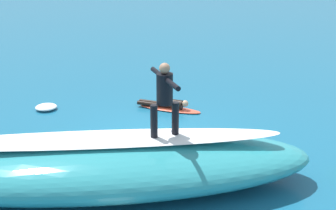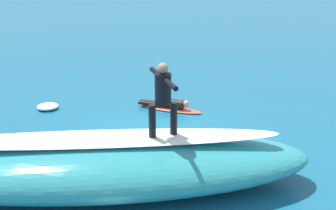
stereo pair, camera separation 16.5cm
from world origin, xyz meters
name	(u,v)px [view 1 (the left image)]	position (x,y,z in m)	size (l,w,h in m)	color
ground_plane	(154,140)	(0.00, 0.00, 0.00)	(120.00, 120.00, 0.00)	#196084
wave_crest	(99,165)	(0.64, 2.73, 0.57)	(9.50, 2.81, 1.15)	teal
wave_foam_lip	(97,139)	(0.64, 2.73, 1.19)	(8.07, 0.98, 0.08)	white
surfboard_riding	(165,137)	(-0.76, 2.34, 1.19)	(2.11, 0.47, 0.08)	#EAE5C6
surfer_riding	(165,94)	(-0.76, 2.34, 2.17)	(0.88, 1.37, 1.62)	black
surfboard_paddling	(170,109)	(-0.01, -2.43, 0.04)	(2.08, 0.52, 0.07)	#E0563D
surfer_paddling	(166,103)	(0.12, -2.45, 0.21)	(1.74, 0.58, 0.31)	black
foam_patch_near	(46,107)	(3.99, -1.71, 0.09)	(0.70, 0.66, 0.18)	white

